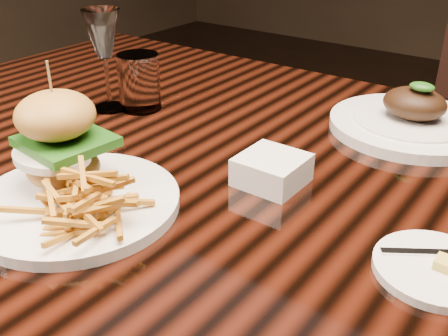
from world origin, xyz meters
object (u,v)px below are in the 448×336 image
Objects in this scene: wine_glass at (103,37)px; far_dish at (412,121)px; dining_table at (275,213)px; burger_plate at (71,174)px.

wine_glass is 0.54m from far_dish.
far_dish is (0.11, 0.25, 0.09)m from dining_table.
dining_table is 8.90× the size of wine_glass.
dining_table is 0.43m from wine_glass.
dining_table is 5.98× the size of far_dish.
burger_plate is at bearing -49.97° from wine_glass.
wine_glass is at bearing 148.47° from burger_plate.
burger_plate is at bearing -117.87° from far_dish.
burger_plate is 1.43× the size of wine_glass.
wine_glass is 0.67× the size of far_dish.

